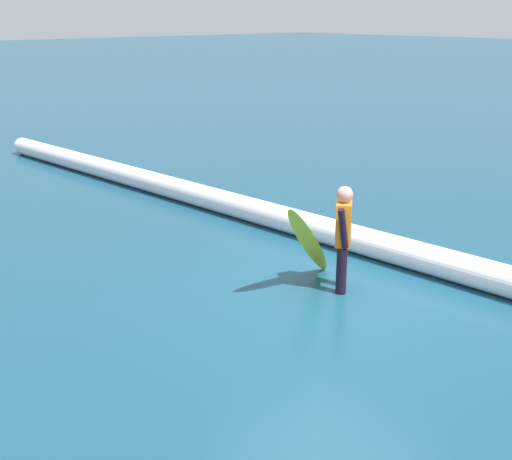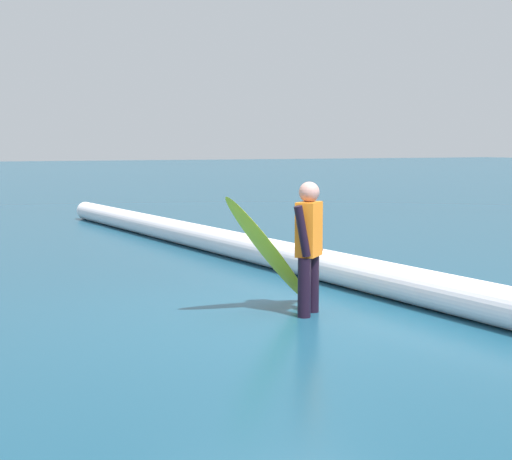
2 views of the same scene
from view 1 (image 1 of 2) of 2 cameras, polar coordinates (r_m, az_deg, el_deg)
The scene contains 4 objects.
ground_plane at distance 8.95m, azimuth 6.26°, elevation -5.66°, with size 173.60×173.60×0.00m, color navy.
surfer at distance 8.96m, azimuth 7.35°, elevation -0.26°, with size 0.37×0.52×1.43m.
surfboard at distance 9.01m, azimuth 4.46°, elevation -1.01°, with size 0.89×1.46×1.32m.
wave_crest_foreground at distance 10.44m, azimuth 9.62°, elevation -1.08°, with size 0.43×0.43×22.33m, color white.
Camera 1 is at (-5.45, 6.14, 3.56)m, focal length 47.46 mm.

